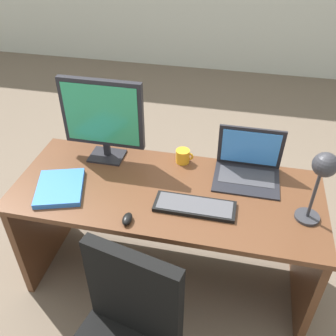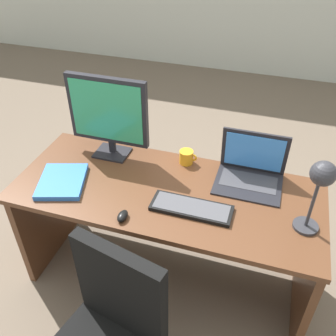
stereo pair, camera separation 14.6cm
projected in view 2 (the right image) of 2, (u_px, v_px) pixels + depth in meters
ground at (214, 152)px, 3.58m from camera, size 12.00×12.00×0.00m
desk at (169, 214)px, 2.17m from camera, size 1.65×0.68×0.74m
monitor at (108, 113)px, 2.09m from camera, size 0.47×0.16×0.49m
laptop at (251, 166)px, 2.03m from camera, size 0.36×0.28×0.27m
keyboard at (191, 208)px, 1.86m from camera, size 0.41×0.14×0.02m
mouse at (123, 216)px, 1.81m from camera, size 0.05×0.08×0.04m
desk_lamp at (320, 183)px, 1.58m from camera, size 0.12×0.14×0.40m
book at (62, 181)px, 2.03m from camera, size 0.31×0.35×0.03m
coffee_mug at (187, 157)px, 2.16m from camera, size 0.10×0.08×0.08m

